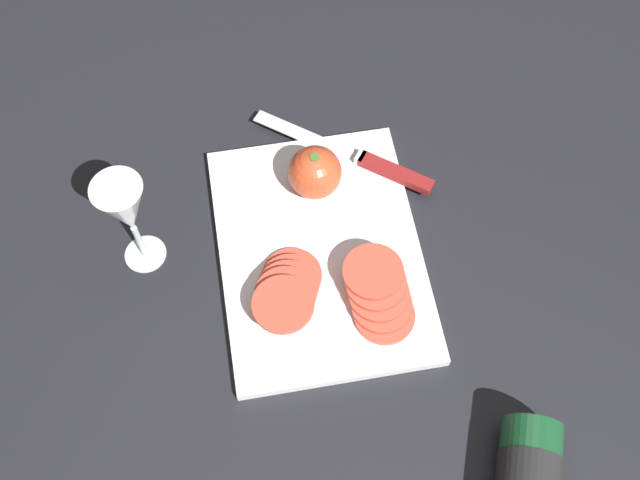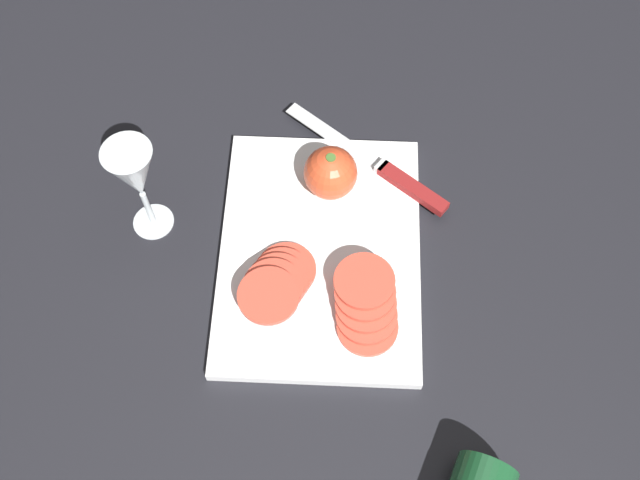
{
  "view_description": "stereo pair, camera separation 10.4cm",
  "coord_description": "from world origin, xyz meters",
  "px_view_note": "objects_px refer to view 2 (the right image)",
  "views": [
    {
      "loc": [
        -0.39,
        0.06,
        0.97
      ],
      "look_at": [
        0.09,
        -0.03,
        0.05
      ],
      "focal_mm": 42.0,
      "sensor_mm": 36.0,
      "label": 1
    },
    {
      "loc": [
        -0.4,
        -0.05,
        0.97
      ],
      "look_at": [
        0.09,
        -0.03,
        0.05
      ],
      "focal_mm": 42.0,
      "sensor_mm": 36.0,
      "label": 2
    }
  ],
  "objects_px": {
    "knife": "(396,178)",
    "tomato_slice_stack_far": "(366,304)",
    "whole_tomato": "(330,173)",
    "wine_glass": "(136,177)",
    "tomato_slice_stack_near": "(278,281)"
  },
  "relations": [
    {
      "from": "knife",
      "to": "tomato_slice_stack_far",
      "type": "bearing_deg",
      "value": 115.83
    },
    {
      "from": "whole_tomato",
      "to": "tomato_slice_stack_far",
      "type": "bearing_deg",
      "value": -164.22
    },
    {
      "from": "wine_glass",
      "to": "knife",
      "type": "relative_size",
      "value": 0.72
    },
    {
      "from": "wine_glass",
      "to": "whole_tomato",
      "type": "distance_m",
      "value": 0.28
    },
    {
      "from": "wine_glass",
      "to": "whole_tomato",
      "type": "xyz_separation_m",
      "value": [
        0.06,
        -0.26,
        -0.07
      ]
    },
    {
      "from": "tomato_slice_stack_near",
      "to": "tomato_slice_stack_far",
      "type": "bearing_deg",
      "value": -103.37
    },
    {
      "from": "tomato_slice_stack_near",
      "to": "knife",
      "type": "bearing_deg",
      "value": -41.91
    },
    {
      "from": "whole_tomato",
      "to": "tomato_slice_stack_far",
      "type": "height_order",
      "value": "whole_tomato"
    },
    {
      "from": "whole_tomato",
      "to": "tomato_slice_stack_near",
      "type": "height_order",
      "value": "whole_tomato"
    },
    {
      "from": "wine_glass",
      "to": "tomato_slice_stack_near",
      "type": "bearing_deg",
      "value": -118.43
    },
    {
      "from": "tomato_slice_stack_near",
      "to": "tomato_slice_stack_far",
      "type": "height_order",
      "value": "same"
    },
    {
      "from": "whole_tomato",
      "to": "tomato_slice_stack_far",
      "type": "xyz_separation_m",
      "value": [
        -0.2,
        -0.06,
        -0.02
      ]
    },
    {
      "from": "knife",
      "to": "tomato_slice_stack_far",
      "type": "xyz_separation_m",
      "value": [
        -0.21,
        0.04,
        0.01
      ]
    },
    {
      "from": "whole_tomato",
      "to": "tomato_slice_stack_near",
      "type": "distance_m",
      "value": 0.18
    },
    {
      "from": "knife",
      "to": "tomato_slice_stack_near",
      "type": "height_order",
      "value": "tomato_slice_stack_near"
    }
  ]
}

